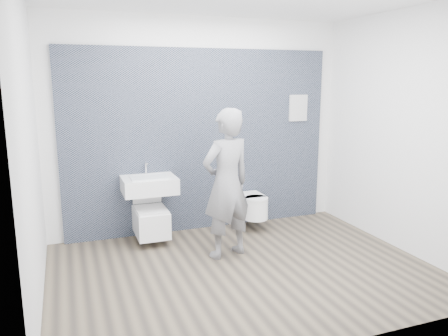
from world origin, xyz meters
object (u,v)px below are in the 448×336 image
object	(u,v)px
washbasin	(149,184)
toilet_rounded	(253,206)
toilet_square	(151,220)
visitor	(227,184)

from	to	relation	value
washbasin	toilet_rounded	bearing A→B (deg)	-1.23
toilet_square	visitor	world-z (taller)	visitor
toilet_rounded	visitor	distance (m)	1.12
toilet_square	washbasin	bearing A→B (deg)	90.00
washbasin	toilet_square	xyz separation A→B (m)	(0.00, -0.03, -0.45)
toilet_rounded	toilet_square	bearing A→B (deg)	179.97
washbasin	toilet_rounded	size ratio (longest dim) A/B	1.19
toilet_square	visitor	size ratio (longest dim) A/B	0.44
washbasin	toilet_rounded	world-z (taller)	washbasin
toilet_rounded	washbasin	bearing A→B (deg)	178.77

